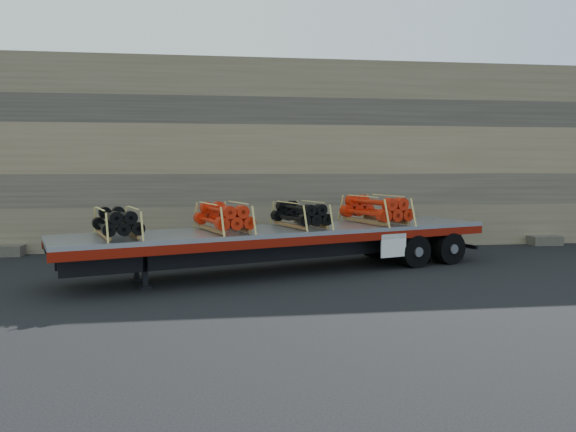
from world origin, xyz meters
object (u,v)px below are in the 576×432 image
(trailer, at_px, (285,250))
(bundle_rear, at_px, (375,210))
(bundle_midrear, at_px, (300,215))
(bundle_midfront, at_px, (223,218))
(bundle_front, at_px, (117,223))

(trailer, distance_m, bundle_rear, 3.33)
(bundle_rear, bearing_deg, bundle_midrear, 180.00)
(trailer, height_order, bundle_midrear, bundle_midrear)
(trailer, bearing_deg, bundle_midfront, 180.00)
(bundle_front, distance_m, bundle_midrear, 5.22)
(trailer, xyz_separation_m, bundle_front, (-4.48, -1.48, 0.99))
(bundle_midfront, height_order, bundle_midrear, bundle_midfront)
(bundle_midrear, distance_m, bundle_rear, 2.65)
(bundle_front, bearing_deg, trailer, -0.00)
(bundle_front, relative_size, bundle_rear, 0.84)
(bundle_rear, bearing_deg, bundle_front, 180.00)
(bundle_front, bearing_deg, bundle_rear, 0.00)
(trailer, relative_size, bundle_midrear, 6.40)
(bundle_midrear, height_order, bundle_rear, bundle_rear)
(bundle_rear, bearing_deg, bundle_midfront, 180.00)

